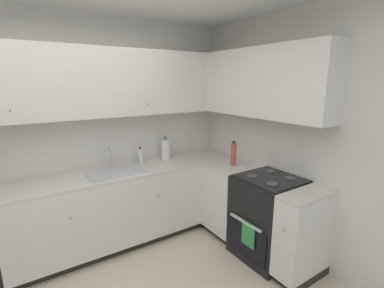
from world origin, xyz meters
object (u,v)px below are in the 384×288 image
Objects in this scene: paper_towel_roll at (166,149)px; soap_bottle at (140,156)px; oil_bottle at (233,154)px; oven_range at (268,217)px.

soap_bottle is at bearing 176.69° from paper_towel_roll.
paper_towel_roll reaches higher than oil_bottle.
soap_bottle is 1.16m from oil_bottle.
soap_bottle reaches higher than oven_range.
paper_towel_roll reaches higher than oven_range.
oven_range is at bearing -66.11° from paper_towel_roll.
oven_range is at bearing -54.98° from soap_bottle.
oil_bottle reaches higher than soap_bottle.
oven_range is 1.68m from soap_bottle.
oven_range is 1.52m from paper_towel_roll.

